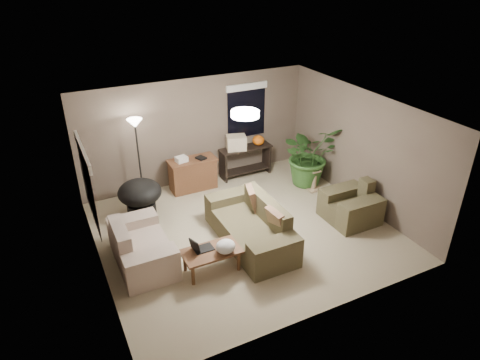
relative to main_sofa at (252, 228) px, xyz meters
name	(u,v)px	position (x,y,z in m)	size (l,w,h in m)	color
room_shell	(245,175)	(0.03, 0.37, 0.96)	(5.50, 5.50, 5.50)	tan
main_sofa	(252,228)	(0.00, 0.00, 0.00)	(0.95, 2.20, 0.85)	#4A442C
throw_pillows	(264,209)	(0.26, 0.00, 0.36)	(0.36, 1.38, 0.47)	#8C7251
loveseat	(140,249)	(-2.06, 0.30, 0.00)	(0.90, 1.60, 0.85)	beige
armchair	(351,207)	(2.19, -0.22, 0.00)	(0.95, 1.00, 0.85)	#47422A
coffee_table	(211,253)	(-1.02, -0.46, 0.06)	(1.00, 0.55, 0.42)	brown
laptop	(200,247)	(-1.19, -0.36, 0.19)	(0.40, 0.24, 0.24)	black
plastic_bag	(226,247)	(-0.82, -0.61, 0.24)	(0.34, 0.30, 0.24)	white
desk	(193,174)	(-0.25, 2.47, 0.08)	(1.10, 0.50, 0.75)	brown
desk_papers	(186,159)	(-0.41, 2.46, 0.51)	(0.71, 0.31, 0.12)	silver
console_table	(245,159)	(1.16, 2.55, 0.14)	(1.30, 0.40, 0.75)	black
pumpkin	(258,140)	(1.51, 2.55, 0.58)	(0.29, 0.29, 0.24)	orange
cardboard_box	(236,143)	(0.91, 2.55, 0.63)	(0.46, 0.34, 0.34)	beige
papasan_chair	(140,196)	(-1.64, 1.86, 0.17)	(0.96, 0.96, 0.80)	black
floor_lamp	(136,133)	(-1.45, 2.46, 1.30)	(0.32, 0.32, 1.91)	black
ceiling_fixture	(245,114)	(0.03, 0.37, 2.15)	(0.50, 0.50, 0.10)	white
houseplant	(309,161)	(2.31, 1.53, 0.28)	(1.33, 1.47, 1.15)	#2D5923
cat_scratching_post	(314,181)	(2.26, 1.18, -0.08)	(0.32, 0.32, 0.50)	tan
window_left	(85,172)	(-2.70, 0.67, 1.49)	(0.05, 1.56, 1.33)	black
window_back	(247,102)	(1.33, 2.85, 1.49)	(1.06, 0.05, 1.33)	black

